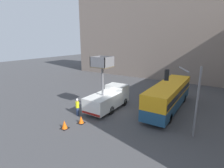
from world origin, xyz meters
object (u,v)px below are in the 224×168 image
Objects in this scene: traffic_light_pole at (187,91)px; utility_truck at (108,97)px; road_worker_near_truck at (77,107)px; city_bus at (169,94)px; traffic_cone_mid_road at (81,120)px; traffic_cone_near_truck at (64,125)px; road_worker_directing at (141,106)px.

utility_truck is at bearing 169.53° from traffic_light_pole.
utility_truck is 3.30× the size of road_worker_near_truck.
utility_truck is 7.16m from city_bus.
traffic_light_pole reaches higher than traffic_cone_mid_road.
traffic_cone_mid_road is (0.57, 1.65, -0.02)m from traffic_cone_near_truck.
road_worker_near_truck is 1.05× the size of road_worker_directing.
traffic_cone_near_truck is (-4.73, -6.90, -0.54)m from road_worker_directing.
city_bus is 5.96× the size of road_worker_near_truck.
city_bus is 6.29× the size of road_worker_directing.
traffic_light_pole is (8.73, -1.61, 2.62)m from utility_truck.
road_worker_near_truck is at bearing -119.08° from utility_truck.
traffic_cone_near_truck is at bearing -64.95° from road_worker_directing.
road_worker_directing is at bearing 55.58° from traffic_cone_near_truck.
utility_truck reaches higher than traffic_light_pole.
city_bus reaches higher than traffic_cone_mid_road.
utility_truck is at bearing 82.59° from traffic_cone_near_truck.
city_bus is 3.87m from road_worker_directing.
traffic_cone_near_truck is at bearing 161.55° from city_bus.
city_bus is 10.55m from traffic_cone_mid_road.
traffic_cone_mid_road is (-8.97, -2.91, -3.71)m from traffic_light_pole.
utility_truck is at bearing 138.24° from city_bus.
traffic_light_pole is 3.16× the size of road_worker_near_truck.
traffic_cone_near_truck is at bearing -95.42° from road_worker_near_truck.
road_worker_near_truck reaches higher than traffic_cone_mid_road.
traffic_light_pole reaches higher than city_bus.
city_bus is 1.89× the size of traffic_light_pole.
road_worker_near_truck is at bearing 142.71° from traffic_cone_mid_road.
utility_truck is 8.38× the size of traffic_cone_mid_road.
road_worker_directing is 8.38m from traffic_cone_near_truck.
utility_truck reaches higher than traffic_cone_near_truck.
traffic_cone_near_truck reaches higher than traffic_cone_mid_road.
traffic_cone_near_truck is 1.05× the size of traffic_cone_mid_road.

